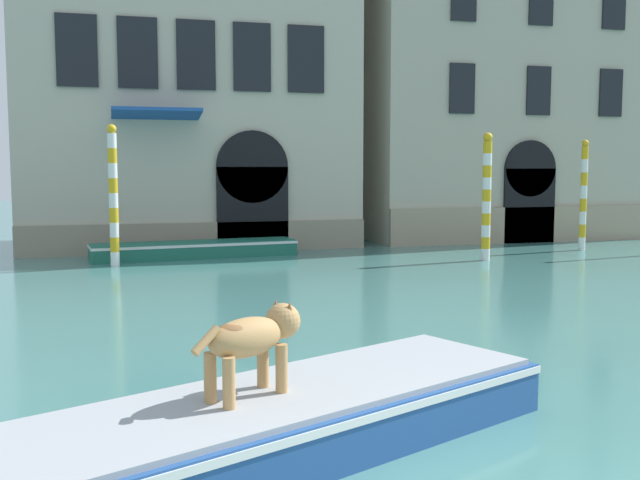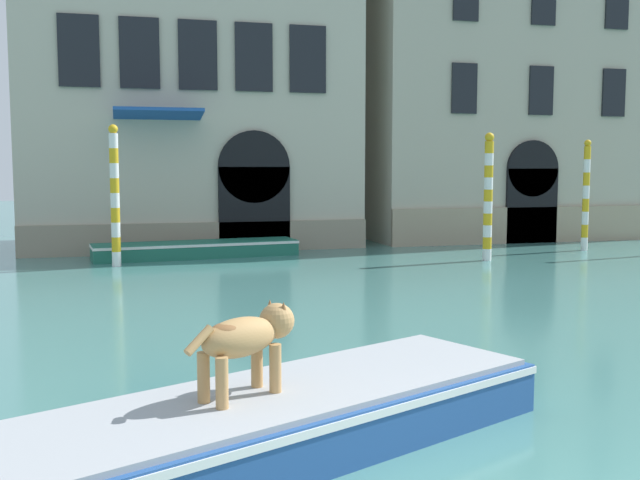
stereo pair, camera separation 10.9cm
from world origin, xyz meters
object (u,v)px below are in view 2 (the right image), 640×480
mooring_pole_2 (488,196)px  mooring_pole_3 (115,195)px  dog_on_deck (247,337)px  boat_foreground (256,424)px  boat_moored_near_palazzo (197,249)px  mooring_pole_0 (586,195)px

mooring_pole_2 → mooring_pole_3: mooring_pole_3 is taller
dog_on_deck → mooring_pole_2: mooring_pole_2 is taller
boat_foreground → dog_on_deck: size_ratio=5.79×
boat_moored_near_palazzo → mooring_pole_2: bearing=-26.2°
dog_on_deck → mooring_pole_0: size_ratio=0.32×
mooring_pole_2 → boat_moored_near_palazzo: bearing=159.7°
dog_on_deck → boat_moored_near_palazzo: size_ratio=0.18×
dog_on_deck → mooring_pole_2: bearing=21.9°
boat_moored_near_palazzo → dog_on_deck: bearing=-99.9°
mooring_pole_0 → mooring_pole_3: (-15.00, -0.03, 0.15)m
dog_on_deck → boat_foreground: bearing=-63.2°
boat_foreground → dog_on_deck: bearing=125.3°
mooring_pole_2 → mooring_pole_0: bearing=19.8°
boat_moored_near_palazzo → boat_foreground: bearing=-99.6°
mooring_pole_0 → mooring_pole_2: 4.66m
mooring_pole_2 → mooring_pole_3: size_ratio=0.96×
mooring_pole_3 → mooring_pole_2: bearing=-8.3°
dog_on_deck → boat_moored_near_palazzo: 16.10m
boat_foreground → boat_moored_near_palazzo: 16.11m
boat_moored_near_palazzo → mooring_pole_0: (12.63, -1.47, 1.59)m
boat_foreground → mooring_pole_0: bearing=23.1°
dog_on_deck → mooring_pole_2: 16.02m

